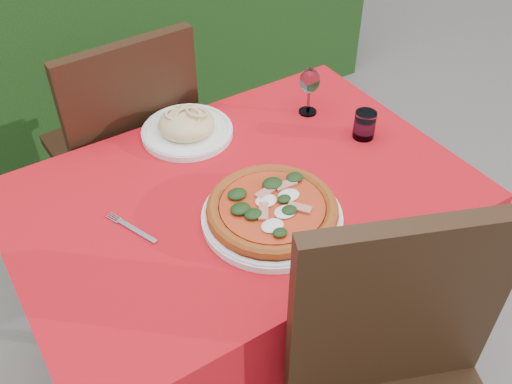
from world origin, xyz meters
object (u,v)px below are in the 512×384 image
pizza_plate (272,211)px  fork (137,231)px  wine_glass (310,83)px  pasta_plate (187,127)px  water_glass (364,126)px  chair_far (127,142)px

pizza_plate → fork: bearing=154.2°
wine_glass → pizza_plate: bearing=-136.9°
pizza_plate → pasta_plate: pasta_plate is taller
water_glass → wine_glass: (-0.07, 0.20, 0.07)m
pasta_plate → water_glass: 0.55m
chair_far → pizza_plate: (0.12, -0.75, 0.20)m
pasta_plate → chair_far: bearing=110.8°
pasta_plate → wine_glass: size_ratio=1.77×
pasta_plate → fork: size_ratio=1.55×
pizza_plate → pasta_plate: size_ratio=1.43×
fork → pasta_plate: bearing=23.6°
water_glass → wine_glass: wine_glass is taller
water_glass → fork: (-0.77, -0.00, -0.04)m
chair_far → fork: (-0.20, -0.59, 0.17)m
wine_glass → fork: 0.74m
pizza_plate → water_glass: bearing=19.2°
chair_far → pasta_plate: size_ratio=3.55×
pasta_plate → fork: 0.44m
pasta_plate → water_glass: size_ratio=3.25×
wine_glass → fork: wine_glass is taller
pasta_plate → fork: (-0.31, -0.31, -0.03)m
chair_far → pasta_plate: bearing=108.8°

